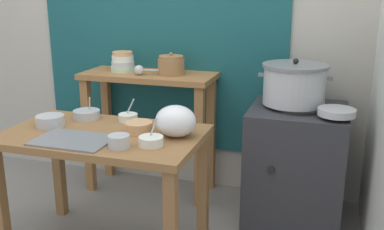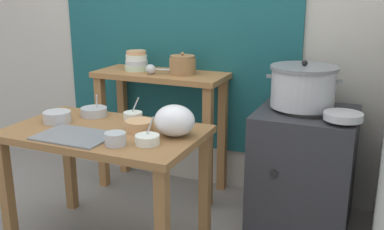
{
  "view_description": "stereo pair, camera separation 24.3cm",
  "coord_description": "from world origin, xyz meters",
  "px_view_note": "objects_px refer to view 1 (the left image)",
  "views": [
    {
      "loc": [
        1.07,
        -2.08,
        1.49
      ],
      "look_at": [
        0.38,
        0.15,
        0.82
      ],
      "focal_mm": 41.67,
      "sensor_mm": 36.0,
      "label": 1
    },
    {
      "loc": [
        1.3,
        -1.99,
        1.49
      ],
      "look_at": [
        0.38,
        0.15,
        0.82
      ],
      "focal_mm": 41.67,
      "sensor_mm": 36.0,
      "label": 2
    }
  ],
  "objects_px": {
    "prep_table": "(104,151)",
    "steamer_pot": "(294,84)",
    "clay_pot": "(171,65)",
    "prep_bowl_4": "(119,141)",
    "prep_bowl_5": "(128,117)",
    "wide_pan": "(337,112)",
    "back_shelf_table": "(149,103)",
    "prep_bowl_3": "(50,121)",
    "bowl_stack_enamel": "(123,62)",
    "ladle": "(141,70)",
    "stove_block": "(295,164)",
    "prep_bowl_1": "(138,127)",
    "prep_bowl_0": "(151,141)",
    "prep_bowl_2": "(87,114)",
    "serving_tray": "(74,140)",
    "plastic_bag": "(176,121)"
  },
  "relations": [
    {
      "from": "prep_table",
      "to": "steamer_pot",
      "type": "distance_m",
      "value": 1.24
    },
    {
      "from": "clay_pot",
      "to": "prep_bowl_4",
      "type": "relative_size",
      "value": 1.7
    },
    {
      "from": "prep_bowl_5",
      "to": "wide_pan",
      "type": "bearing_deg",
      "value": 13.57
    },
    {
      "from": "back_shelf_table",
      "to": "wide_pan",
      "type": "relative_size",
      "value": 4.43
    },
    {
      "from": "prep_bowl_3",
      "to": "bowl_stack_enamel",
      "type": "bearing_deg",
      "value": 85.33
    },
    {
      "from": "bowl_stack_enamel",
      "to": "prep_table",
      "type": "bearing_deg",
      "value": -72.03
    },
    {
      "from": "steamer_pot",
      "to": "clay_pot",
      "type": "bearing_deg",
      "value": 172.71
    },
    {
      "from": "back_shelf_table",
      "to": "clay_pot",
      "type": "xyz_separation_m",
      "value": [
        0.18,
        0.0,
        0.29
      ]
    },
    {
      "from": "ladle",
      "to": "wide_pan",
      "type": "distance_m",
      "value": 1.34
    },
    {
      "from": "prep_table",
      "to": "prep_bowl_5",
      "type": "bearing_deg",
      "value": 79.82
    },
    {
      "from": "stove_block",
      "to": "prep_bowl_1",
      "type": "xyz_separation_m",
      "value": [
        -0.82,
        -0.63,
        0.37
      ]
    },
    {
      "from": "wide_pan",
      "to": "prep_bowl_4",
      "type": "xyz_separation_m",
      "value": [
        -1.03,
        -0.72,
        -0.04
      ]
    },
    {
      "from": "prep_bowl_0",
      "to": "clay_pot",
      "type": "bearing_deg",
      "value": 103.82
    },
    {
      "from": "ladle",
      "to": "prep_bowl_5",
      "type": "bearing_deg",
      "value": -75.14
    },
    {
      "from": "clay_pot",
      "to": "prep_bowl_3",
      "type": "xyz_separation_m",
      "value": [
        -0.44,
        -0.82,
        -0.21
      ]
    },
    {
      "from": "prep_bowl_2",
      "to": "prep_bowl_4",
      "type": "bearing_deg",
      "value": -44.11
    },
    {
      "from": "prep_bowl_2",
      "to": "prep_bowl_3",
      "type": "relative_size",
      "value": 1.01
    },
    {
      "from": "back_shelf_table",
      "to": "prep_bowl_4",
      "type": "height_order",
      "value": "back_shelf_table"
    },
    {
      "from": "back_shelf_table",
      "to": "prep_bowl_0",
      "type": "height_order",
      "value": "back_shelf_table"
    },
    {
      "from": "steamer_pot",
      "to": "wide_pan",
      "type": "xyz_separation_m",
      "value": [
        0.26,
        -0.19,
        -0.11
      ]
    },
    {
      "from": "wide_pan",
      "to": "prep_bowl_2",
      "type": "distance_m",
      "value": 1.48
    },
    {
      "from": "clay_pot",
      "to": "prep_bowl_0",
      "type": "relative_size",
      "value": 1.28
    },
    {
      "from": "prep_bowl_4",
      "to": "bowl_stack_enamel",
      "type": "bearing_deg",
      "value": 114.48
    },
    {
      "from": "ladle",
      "to": "back_shelf_table",
      "type": "bearing_deg",
      "value": 75.74
    },
    {
      "from": "wide_pan",
      "to": "prep_bowl_1",
      "type": "relative_size",
      "value": 1.38
    },
    {
      "from": "steamer_pot",
      "to": "prep_bowl_3",
      "type": "distance_m",
      "value": 1.49
    },
    {
      "from": "prep_table",
      "to": "steamer_pot",
      "type": "bearing_deg",
      "value": 36.66
    },
    {
      "from": "wide_pan",
      "to": "clay_pot",
      "type": "bearing_deg",
      "value": 164.86
    },
    {
      "from": "serving_tray",
      "to": "prep_bowl_2",
      "type": "xyz_separation_m",
      "value": [
        -0.14,
        0.38,
        0.02
      ]
    },
    {
      "from": "prep_bowl_5",
      "to": "prep_bowl_1",
      "type": "bearing_deg",
      "value": -50.24
    },
    {
      "from": "serving_tray",
      "to": "prep_bowl_4",
      "type": "distance_m",
      "value": 0.28
    },
    {
      "from": "prep_bowl_0",
      "to": "prep_bowl_2",
      "type": "bearing_deg",
      "value": 149.59
    },
    {
      "from": "wide_pan",
      "to": "prep_bowl_3",
      "type": "height_order",
      "value": "wide_pan"
    },
    {
      "from": "plastic_bag",
      "to": "serving_tray",
      "type": "bearing_deg",
      "value": -154.61
    },
    {
      "from": "prep_bowl_2",
      "to": "clay_pot",
      "type": "bearing_deg",
      "value": 62.2
    },
    {
      "from": "prep_bowl_3",
      "to": "wide_pan",
      "type": "bearing_deg",
      "value": 18.18
    },
    {
      "from": "bowl_stack_enamel",
      "to": "prep_bowl_2",
      "type": "relative_size",
      "value": 1.09
    },
    {
      "from": "prep_bowl_1",
      "to": "prep_bowl_5",
      "type": "height_order",
      "value": "prep_bowl_5"
    },
    {
      "from": "stove_block",
      "to": "serving_tray",
      "type": "relative_size",
      "value": 1.95
    },
    {
      "from": "back_shelf_table",
      "to": "plastic_bag",
      "type": "xyz_separation_m",
      "value": [
        0.48,
        -0.77,
        0.13
      ]
    },
    {
      "from": "back_shelf_table",
      "to": "bowl_stack_enamel",
      "type": "bearing_deg",
      "value": 177.56
    },
    {
      "from": "prep_table",
      "to": "bowl_stack_enamel",
      "type": "relative_size",
      "value": 6.22
    },
    {
      "from": "serving_tray",
      "to": "prep_bowl_4",
      "type": "height_order",
      "value": "prep_bowl_4"
    },
    {
      "from": "serving_tray",
      "to": "prep_bowl_5",
      "type": "height_order",
      "value": "prep_bowl_5"
    },
    {
      "from": "prep_bowl_0",
      "to": "prep_bowl_5",
      "type": "distance_m",
      "value": 0.46
    },
    {
      "from": "bowl_stack_enamel",
      "to": "plastic_bag",
      "type": "height_order",
      "value": "bowl_stack_enamel"
    },
    {
      "from": "serving_tray",
      "to": "stove_block",
      "type": "bearing_deg",
      "value": 38.76
    },
    {
      "from": "stove_block",
      "to": "steamer_pot",
      "type": "bearing_deg",
      "value": 153.38
    },
    {
      "from": "stove_block",
      "to": "wide_pan",
      "type": "xyz_separation_m",
      "value": [
        0.22,
        -0.17,
        0.42
      ]
    },
    {
      "from": "bowl_stack_enamel",
      "to": "prep_bowl_4",
      "type": "relative_size",
      "value": 1.62
    }
  ]
}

